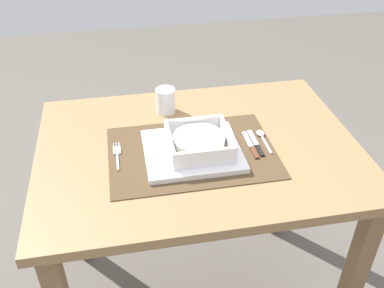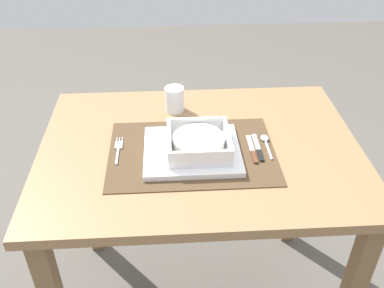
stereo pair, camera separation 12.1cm
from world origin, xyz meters
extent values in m
cube|color=#936D47|center=(0.00, 0.00, 0.72)|extent=(0.94, 0.68, 0.03)
cube|color=brown|center=(0.42, -0.29, 0.35)|extent=(0.05, 0.05, 0.70)
cube|color=brown|center=(-0.42, 0.29, 0.35)|extent=(0.05, 0.05, 0.70)
cube|color=brown|center=(0.42, 0.29, 0.35)|extent=(0.05, 0.05, 0.70)
cube|color=#4C3823|center=(-0.03, -0.03, 0.74)|extent=(0.47, 0.33, 0.00)
cube|color=white|center=(-0.03, -0.04, 0.75)|extent=(0.27, 0.24, 0.02)
cube|color=white|center=(-0.01, -0.04, 0.76)|extent=(0.17, 0.17, 0.01)
cube|color=white|center=(-0.09, -0.04, 0.78)|extent=(0.01, 0.17, 0.04)
cube|color=white|center=(0.07, -0.04, 0.78)|extent=(0.01, 0.17, 0.04)
cube|color=white|center=(-0.01, -0.12, 0.78)|extent=(0.15, 0.01, 0.04)
cube|color=white|center=(-0.01, 0.04, 0.78)|extent=(0.15, 0.01, 0.04)
cylinder|color=silver|center=(-0.01, -0.04, 0.78)|extent=(0.15, 0.15, 0.03)
cube|color=silver|center=(-0.24, -0.04, 0.74)|extent=(0.01, 0.07, 0.00)
cube|color=silver|center=(-0.24, 0.01, 0.74)|extent=(0.02, 0.04, 0.00)
cylinder|color=silver|center=(-0.24, 0.04, 0.74)|extent=(0.00, 0.02, 0.00)
cylinder|color=silver|center=(-0.24, 0.04, 0.74)|extent=(0.00, 0.02, 0.00)
cylinder|color=silver|center=(-0.23, 0.04, 0.74)|extent=(0.00, 0.02, 0.00)
cube|color=silver|center=(0.19, -0.04, 0.74)|extent=(0.01, 0.08, 0.00)
ellipsoid|color=silver|center=(0.19, 0.01, 0.74)|extent=(0.02, 0.03, 0.01)
cube|color=black|center=(0.17, -0.07, 0.74)|extent=(0.01, 0.05, 0.01)
cube|color=silver|center=(0.17, 0.00, 0.74)|extent=(0.01, 0.08, 0.00)
cube|color=#59331E|center=(0.15, -0.07, 0.74)|extent=(0.01, 0.05, 0.01)
cube|color=silver|center=(0.15, -0.01, 0.74)|extent=(0.01, 0.08, 0.00)
cylinder|color=white|center=(-0.07, 0.21, 0.77)|extent=(0.06, 0.06, 0.08)
cylinder|color=#338C3F|center=(-0.07, 0.21, 0.76)|extent=(0.05, 0.05, 0.06)
camera|label=1|loc=(-0.21, -1.01, 1.47)|focal=40.27mm
camera|label=2|loc=(-0.09, -1.02, 1.47)|focal=40.27mm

